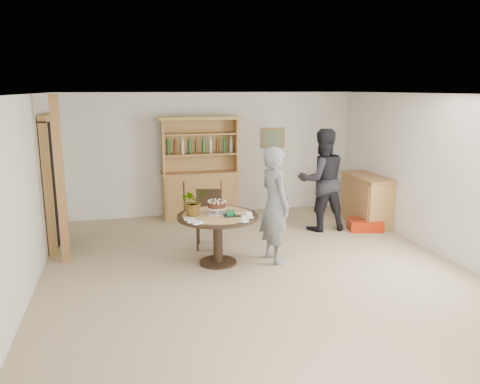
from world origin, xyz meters
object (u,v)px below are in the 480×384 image
(adult_person, at_px, (322,180))
(sideboard, at_px, (366,199))
(red_suitcase, at_px, (365,225))
(dining_chair, at_px, (209,215))
(teen_boy, at_px, (275,205))
(dining_table, at_px, (218,225))
(hutch, at_px, (200,184))

(adult_person, bearing_deg, sideboard, -169.10)
(sideboard, height_order, red_suitcase, sideboard)
(dining_chair, relative_size, red_suitcase, 1.40)
(teen_boy, bearing_deg, dining_chair, 31.74)
(dining_table, height_order, dining_chair, dining_chair)
(sideboard, bearing_deg, red_suitcase, -118.47)
(dining_chair, bearing_deg, sideboard, 22.28)
(red_suitcase, bearing_deg, dining_chair, -163.46)
(dining_table, xyz_separation_m, teen_boy, (0.85, -0.10, 0.27))
(teen_boy, height_order, red_suitcase, teen_boy)
(sideboard, relative_size, adult_person, 0.67)
(dining_table, height_order, adult_person, adult_person)
(teen_boy, bearing_deg, adult_person, -55.25)
(red_suitcase, bearing_deg, dining_table, -148.19)
(sideboard, bearing_deg, adult_person, -169.86)
(sideboard, bearing_deg, dining_chair, -169.45)
(sideboard, distance_m, adult_person, 1.14)
(hutch, distance_m, adult_person, 2.48)
(sideboard, xyz_separation_m, dining_chair, (-3.20, -0.60, 0.06))
(hutch, distance_m, sideboard, 3.29)
(dining_table, distance_m, teen_boy, 0.90)
(hutch, xyz_separation_m, red_suitcase, (2.80, -1.68, -0.59))
(dining_table, bearing_deg, red_suitcase, 18.24)
(teen_boy, xyz_separation_m, adult_person, (1.34, 1.34, 0.06))
(dining_table, bearing_deg, dining_chair, 88.88)
(dining_table, distance_m, adult_person, 2.54)
(sideboard, bearing_deg, hutch, 157.79)
(hutch, relative_size, adult_person, 1.09)
(sideboard, distance_m, dining_table, 3.52)
(teen_boy, xyz_separation_m, red_suitcase, (2.13, 1.08, -0.78))
(dining_table, xyz_separation_m, adult_person, (2.19, 1.24, 0.33))
(teen_boy, bearing_deg, sideboard, -67.44)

